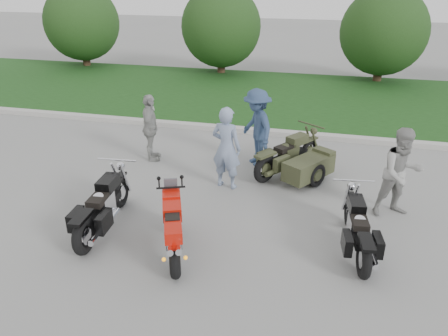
% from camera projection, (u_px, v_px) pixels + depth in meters
% --- Properties ---
extents(ground, '(80.00, 80.00, 0.00)m').
position_uv_depth(ground, '(200.00, 242.00, 8.03)').
color(ground, gray).
rests_on(ground, ground).
extents(curb, '(60.00, 0.30, 0.15)m').
position_uv_depth(curb, '(256.00, 131.00, 13.29)').
color(curb, '#B0AEA6').
rests_on(curb, ground).
extents(grass_strip, '(60.00, 8.00, 0.14)m').
position_uv_depth(grass_strip, '(275.00, 96.00, 16.96)').
color(grass_strip, '#24571E').
rests_on(grass_strip, ground).
extents(tree_far_left, '(3.60, 3.60, 4.00)m').
position_uv_depth(tree_far_left, '(82.00, 23.00, 21.21)').
color(tree_far_left, '#3F2B1C').
rests_on(tree_far_left, ground).
extents(tree_mid_left, '(3.60, 3.60, 4.00)m').
position_uv_depth(tree_mid_left, '(221.00, 27.00, 19.69)').
color(tree_mid_left, '#3F2B1C').
rests_on(tree_mid_left, ground).
extents(tree_mid_right, '(3.60, 3.60, 4.00)m').
position_uv_depth(tree_mid_right, '(384.00, 32.00, 18.17)').
color(tree_mid_right, '#3F2B1C').
rests_on(tree_mid_right, ground).
extents(sportbike_red, '(0.87, 1.85, 0.92)m').
position_uv_depth(sportbike_red, '(173.00, 227.00, 7.49)').
color(sportbike_red, black).
rests_on(sportbike_red, ground).
extents(cruiser_left, '(0.49, 2.37, 0.91)m').
position_uv_depth(cruiser_left, '(102.00, 209.00, 8.21)').
color(cruiser_left, black).
rests_on(cruiser_left, ground).
extents(cruiser_right, '(0.53, 2.18, 0.84)m').
position_uv_depth(cruiser_right, '(358.00, 231.00, 7.58)').
color(cruiser_right, black).
rests_on(cruiser_right, ground).
extents(cruiser_sidecar, '(1.85, 2.16, 0.89)m').
position_uv_depth(cruiser_sidecar, '(299.00, 163.00, 10.27)').
color(cruiser_sidecar, black).
rests_on(cruiser_sidecar, ground).
extents(person_stripe, '(0.77, 0.58, 1.90)m').
position_uv_depth(person_stripe, '(226.00, 148.00, 9.70)').
color(person_stripe, '#8091AE').
rests_on(person_stripe, ground).
extents(person_grey, '(1.10, 0.99, 1.85)m').
position_uv_depth(person_grey, '(401.00, 173.00, 8.58)').
color(person_grey, '#9A9995').
rests_on(person_grey, ground).
extents(person_denim, '(1.32, 1.45, 1.95)m').
position_uv_depth(person_denim, '(257.00, 127.00, 10.88)').
color(person_denim, navy).
rests_on(person_denim, ground).
extents(person_back, '(0.71, 1.10, 1.74)m').
position_uv_depth(person_back, '(150.00, 128.00, 11.16)').
color(person_back, '#9C9C97').
rests_on(person_back, ground).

